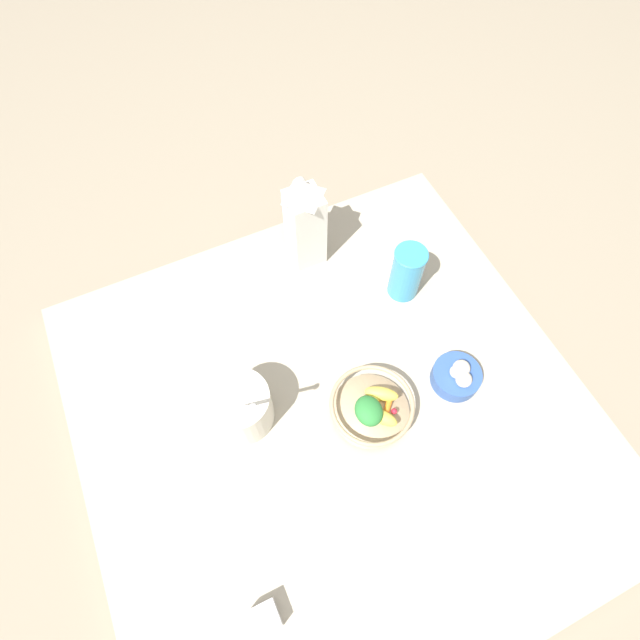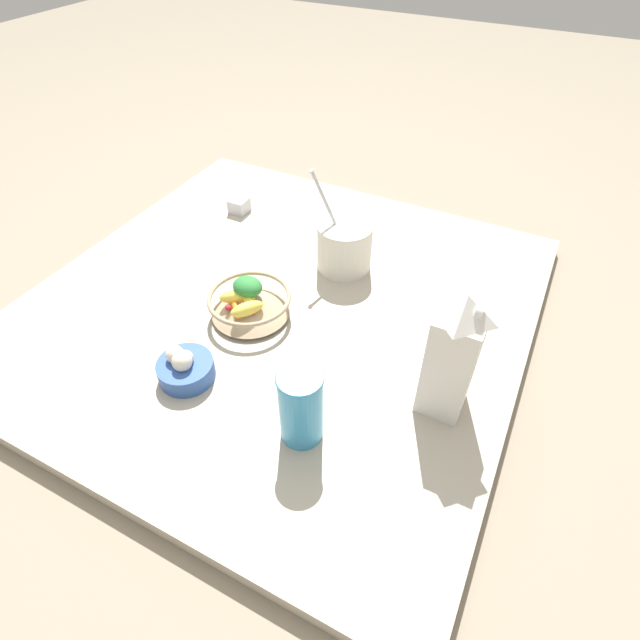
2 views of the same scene
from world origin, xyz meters
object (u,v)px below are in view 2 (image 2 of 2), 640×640
(milk_carton, at_px, (453,355))
(drinking_cup, at_px, (301,405))
(yogurt_tub, at_px, (344,244))
(garlic_bowl, at_px, (185,367))
(fruit_bowl, at_px, (249,302))
(spice_jar, at_px, (239,206))

(milk_carton, height_order, drinking_cup, milk_carton)
(yogurt_tub, distance_m, garlic_bowl, 0.49)
(milk_carton, bearing_deg, yogurt_tub, 48.42)
(milk_carton, xyz_separation_m, yogurt_tub, (0.31, 0.35, -0.07))
(milk_carton, relative_size, drinking_cup, 1.73)
(yogurt_tub, xyz_separation_m, garlic_bowl, (-0.47, 0.13, -0.04))
(yogurt_tub, xyz_separation_m, drinking_cup, (-0.49, -0.14, 0.01))
(fruit_bowl, relative_size, spice_jar, 3.72)
(yogurt_tub, height_order, drinking_cup, yogurt_tub)
(fruit_bowl, bearing_deg, spice_jar, 36.72)
(fruit_bowl, relative_size, drinking_cup, 1.19)
(yogurt_tub, bearing_deg, drinking_cup, -163.61)
(drinking_cup, bearing_deg, milk_carton, -48.80)
(garlic_bowl, bearing_deg, spice_jar, 24.02)
(fruit_bowl, height_order, drinking_cup, drinking_cup)
(yogurt_tub, bearing_deg, milk_carton, -131.58)
(yogurt_tub, bearing_deg, spice_jar, 75.03)
(yogurt_tub, relative_size, spice_jar, 5.13)
(spice_jar, xyz_separation_m, garlic_bowl, (-0.58, -0.26, 0.01))
(milk_carton, distance_m, yogurt_tub, 0.47)
(fruit_bowl, xyz_separation_m, yogurt_tub, (0.26, -0.11, 0.03))
(spice_jar, relative_size, garlic_bowl, 0.45)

